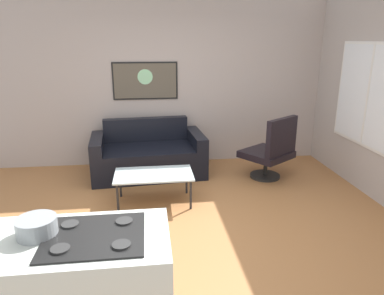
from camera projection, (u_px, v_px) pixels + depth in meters
The scene contains 8 objects.
ground at pixel (185, 232), 4.01m from camera, with size 6.40×6.40×0.04m, color #A2693C.
back_wall at pixel (169, 81), 5.89m from camera, with size 6.40×0.05×2.80m, color #ADA09A.
couch at pixel (148, 156), 5.63m from camera, with size 1.79×1.06×0.83m.
coffee_table at pixel (154, 176), 4.58m from camera, with size 1.00×0.58×0.41m.
armchair at pixel (271, 151), 5.36m from camera, with size 0.90×0.90×0.98m.
mixing_bowl at pixel (37, 227), 2.16m from camera, with size 0.24×0.24×0.11m.
wall_painting at pixel (145, 81), 5.80m from camera, with size 1.06×0.03×0.61m.
window at pixel (368, 96), 4.77m from camera, with size 0.03×1.51×1.40m.
Camera 1 is at (-0.37, -3.54, 2.07)m, focal length 33.25 mm.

